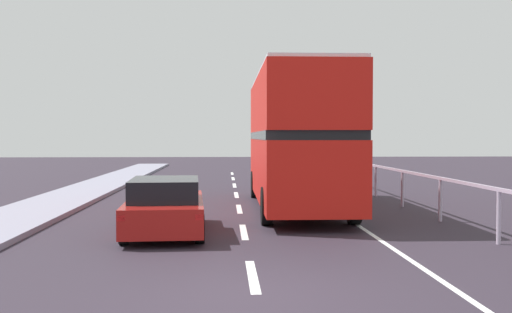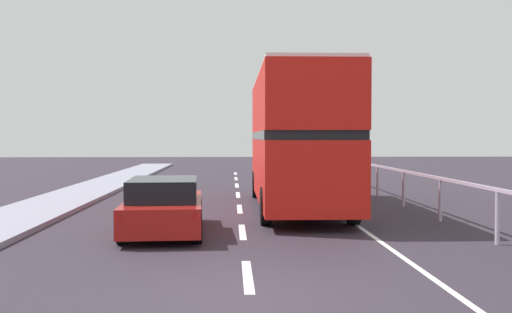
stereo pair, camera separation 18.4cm
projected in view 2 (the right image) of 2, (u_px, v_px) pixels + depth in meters
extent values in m
cube|color=#2C242F|center=(250.00, 296.00, 8.89)|extent=(73.92, 120.00, 0.10)
cube|color=silver|center=(248.00, 276.00, 9.97)|extent=(0.16, 2.37, 0.01)
cube|color=silver|center=(242.00, 232.00, 14.60)|extent=(0.16, 2.37, 0.01)
cube|color=silver|center=(240.00, 209.00, 19.23)|extent=(0.16, 2.37, 0.01)
cube|color=silver|center=(238.00, 195.00, 23.86)|extent=(0.16, 2.37, 0.01)
cube|color=silver|center=(237.00, 185.00, 28.49)|extent=(0.16, 2.37, 0.01)
cube|color=silver|center=(236.00, 179.00, 33.11)|extent=(0.16, 2.37, 0.01)
cube|color=silver|center=(235.00, 173.00, 37.74)|extent=(0.16, 2.37, 0.01)
cube|color=silver|center=(341.00, 214.00, 18.00)|extent=(0.12, 46.00, 0.01)
cube|color=#B8A8C1|center=(420.00, 174.00, 18.06)|extent=(0.08, 42.00, 0.08)
cylinder|color=#B8A8C1|center=(497.00, 217.00, 12.83)|extent=(0.10, 0.10, 1.17)
cylinder|color=#B8A8C1|center=(440.00, 200.00, 16.33)|extent=(0.10, 0.10, 1.17)
cylinder|color=#B8A8C1|center=(404.00, 189.00, 19.82)|extent=(0.10, 0.10, 1.17)
cylinder|color=#B8A8C1|center=(378.00, 181.00, 23.32)|extent=(0.10, 0.10, 1.17)
cylinder|color=#B8A8C1|center=(359.00, 175.00, 26.82)|extent=(0.10, 0.10, 1.17)
cylinder|color=#B8A8C1|center=(344.00, 171.00, 30.31)|extent=(0.10, 0.10, 1.17)
cylinder|color=#B8A8C1|center=(332.00, 167.00, 33.81)|extent=(0.10, 0.10, 1.17)
cylinder|color=#B8A8C1|center=(323.00, 164.00, 37.30)|extent=(0.10, 0.10, 1.17)
cube|color=red|center=(296.00, 169.00, 19.19)|extent=(2.57, 10.16, 1.88)
cube|color=black|center=(296.00, 136.00, 19.16)|extent=(2.58, 9.75, 0.24)
cube|color=red|center=(296.00, 105.00, 19.13)|extent=(2.57, 10.16, 1.72)
cube|color=silver|center=(296.00, 76.00, 19.10)|extent=(2.52, 9.96, 0.10)
cube|color=black|center=(283.00, 160.00, 24.24)|extent=(2.25, 0.05, 1.31)
cube|color=yellow|center=(284.00, 101.00, 24.16)|extent=(1.50, 0.05, 0.28)
cylinder|color=black|center=(256.00, 184.00, 22.85)|extent=(0.29, 1.00, 1.00)
cylinder|color=black|center=(316.00, 184.00, 22.93)|extent=(0.29, 1.00, 1.00)
cylinder|color=black|center=(266.00, 206.00, 15.71)|extent=(0.29, 1.00, 1.00)
cylinder|color=black|center=(353.00, 206.00, 15.79)|extent=(0.29, 1.00, 1.00)
cube|color=maroon|center=(164.00, 212.00, 14.46)|extent=(2.00, 4.50, 0.64)
cube|color=black|center=(163.00, 189.00, 14.22)|extent=(1.68, 2.50, 0.50)
cube|color=red|center=(119.00, 218.00, 12.21)|extent=(0.16, 0.07, 0.12)
cube|color=red|center=(196.00, 217.00, 12.36)|extent=(0.16, 0.07, 0.12)
cylinder|color=black|center=(137.00, 212.00, 15.88)|extent=(0.23, 0.65, 0.64)
cylinder|color=black|center=(198.00, 211.00, 16.03)|extent=(0.23, 0.65, 0.64)
cylinder|color=black|center=(122.00, 230.00, 12.89)|extent=(0.23, 0.65, 0.64)
cylinder|color=black|center=(198.00, 228.00, 13.04)|extent=(0.23, 0.65, 0.64)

